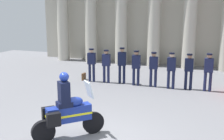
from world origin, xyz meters
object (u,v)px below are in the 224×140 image
at_px(motorcycle_with_rider, 66,111).
at_px(officer_in_row_0, 92,62).
at_px(officer_in_row_1, 106,63).
at_px(officer_in_row_2, 122,63).
at_px(officer_in_row_6, 189,69).
at_px(briefcase_on_ground, 84,77).
at_px(officer_in_row_4, 154,67).
at_px(officer_in_row_7, 209,69).
at_px(officer_in_row_5, 171,68).
at_px(officer_in_row_3, 136,65).

bearing_deg(motorcycle_with_rider, officer_in_row_0, 61.92).
xyz_separation_m(officer_in_row_1, officer_in_row_2, (0.78, 0.11, 0.08)).
distance_m(officer_in_row_6, motorcycle_with_rider, 6.88).
distance_m(officer_in_row_1, briefcase_on_ground, 1.51).
xyz_separation_m(officer_in_row_4, officer_in_row_7, (2.41, 0.09, 0.03)).
xyz_separation_m(officer_in_row_5, briefcase_on_ground, (-4.46, 0.14, -0.80)).
xyz_separation_m(officer_in_row_1, officer_in_row_6, (3.93, 0.12, -0.01)).
xyz_separation_m(officer_in_row_3, officer_in_row_7, (3.24, 0.12, 0.01)).
height_order(officer_in_row_2, officer_in_row_5, officer_in_row_2).
relative_size(officer_in_row_6, briefcase_on_ground, 4.53).
bearing_deg(briefcase_on_ground, officer_in_row_4, -1.39).
relative_size(motorcycle_with_rider, briefcase_on_ground, 5.28).
relative_size(officer_in_row_3, motorcycle_with_rider, 0.88).
relative_size(officer_in_row_0, briefcase_on_ground, 4.65).
height_order(officer_in_row_1, officer_in_row_5, officer_in_row_5).
height_order(officer_in_row_0, officer_in_row_4, officer_in_row_0).
height_order(officer_in_row_7, motorcycle_with_rider, motorcycle_with_rider).
height_order(officer_in_row_5, officer_in_row_7, officer_in_row_7).
relative_size(officer_in_row_1, officer_in_row_5, 0.99).
bearing_deg(officer_in_row_1, officer_in_row_4, 177.01).
relative_size(officer_in_row_5, briefcase_on_ground, 4.62).
distance_m(officer_in_row_0, officer_in_row_2, 1.55).
height_order(officer_in_row_0, officer_in_row_7, officer_in_row_7).
xyz_separation_m(officer_in_row_6, briefcase_on_ground, (-5.22, -0.01, -0.78)).
relative_size(officer_in_row_1, officer_in_row_4, 1.00).
distance_m(officer_in_row_2, briefcase_on_ground, 2.24).
xyz_separation_m(motorcycle_with_rider, briefcase_on_ground, (-2.55, 6.33, -0.61)).
bearing_deg(officer_in_row_0, briefcase_on_ground, -20.03).
bearing_deg(officer_in_row_7, briefcase_on_ground, -3.32).
distance_m(officer_in_row_5, motorcycle_with_rider, 6.48).
height_order(officer_in_row_1, officer_in_row_7, officer_in_row_7).
bearing_deg(briefcase_on_ground, officer_in_row_0, -16.65).
bearing_deg(officer_in_row_1, officer_in_row_5, 176.05).
height_order(officer_in_row_2, officer_in_row_7, officer_in_row_2).
distance_m(officer_in_row_3, briefcase_on_ground, 2.93).
bearing_deg(motorcycle_with_rider, officer_in_row_1, 55.20).
bearing_deg(officer_in_row_0, officer_in_row_7, 178.31).
relative_size(officer_in_row_0, officer_in_row_7, 0.99).
bearing_deg(officer_in_row_3, officer_in_row_7, 178.73).
xyz_separation_m(officer_in_row_2, officer_in_row_3, (0.75, -0.12, -0.06)).
relative_size(officer_in_row_3, officer_in_row_4, 1.02).
distance_m(officer_in_row_3, officer_in_row_7, 3.24).
bearing_deg(officer_in_row_0, officer_in_row_1, -179.45).
bearing_deg(briefcase_on_ground, officer_in_row_2, 0.21).
bearing_deg(officer_in_row_1, officer_in_row_6, 178.31).
distance_m(officer_in_row_1, officer_in_row_3, 1.52).
xyz_separation_m(officer_in_row_1, officer_in_row_3, (1.52, -0.01, 0.02)).
bearing_deg(officer_in_row_2, officer_in_row_5, 173.20).
bearing_deg(officer_in_row_2, officer_in_row_6, 176.70).
relative_size(officer_in_row_5, motorcycle_with_rider, 0.88).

